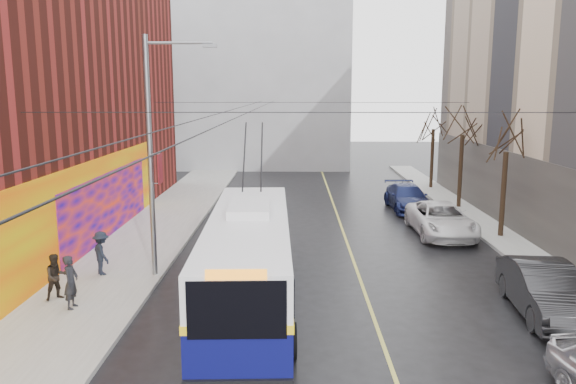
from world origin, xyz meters
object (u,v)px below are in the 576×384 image
(tree_near, at_px, (507,135))
(tree_mid, at_px, (463,122))
(pedestrian_c, at_px, (102,253))
(trolleybus, at_px, (249,258))
(parked_car_c, at_px, (441,219))
(following_car, at_px, (247,202))
(parked_car_d, at_px, (407,198))
(streetlight_pole, at_px, (154,151))
(parked_car_b, at_px, (545,290))
(tree_far, at_px, (434,118))
(pedestrian_b, at_px, (56,277))
(pedestrian_a, at_px, (71,282))

(tree_near, height_order, tree_mid, tree_mid)
(tree_near, xyz_separation_m, pedestrian_c, (-17.29, -6.05, -3.99))
(tree_near, xyz_separation_m, trolleybus, (-11.49, -8.64, -3.38))
(trolleybus, relative_size, parked_car_c, 2.14)
(parked_car_c, relative_size, following_car, 1.30)
(trolleybus, distance_m, following_car, 14.05)
(trolleybus, distance_m, parked_car_d, 17.36)
(parked_car_d, bearing_deg, streetlight_pole, -135.57)
(tree_near, distance_m, trolleybus, 14.77)
(tree_mid, relative_size, parked_car_c, 1.18)
(trolleybus, bearing_deg, parked_car_b, -7.00)
(tree_mid, xyz_separation_m, trolleybus, (-11.49, -15.64, -3.66))
(pedestrian_c, bearing_deg, tree_mid, -91.08)
(tree_far, xyz_separation_m, pedestrian_b, (-17.92, -22.66, -4.21))
(streetlight_pole, bearing_deg, tree_mid, 40.65)
(tree_far, height_order, following_car, tree_far)
(following_car, bearing_deg, parked_car_c, -22.88)
(following_car, distance_m, pedestrian_b, 14.94)
(trolleybus, distance_m, parked_car_b, 9.48)
(parked_car_c, bearing_deg, following_car, 154.15)
(parked_car_b, bearing_deg, following_car, 130.31)
(pedestrian_a, distance_m, pedestrian_b, 1.12)
(streetlight_pole, bearing_deg, following_car, 77.82)
(streetlight_pole, height_order, tree_mid, streetlight_pole)
(tree_far, bearing_deg, pedestrian_c, -130.77)
(parked_car_b, relative_size, pedestrian_a, 2.89)
(streetlight_pole, distance_m, pedestrian_c, 4.42)
(tree_mid, relative_size, parked_car_d, 1.28)
(tree_far, relative_size, parked_car_d, 1.26)
(tree_far, distance_m, trolleybus, 25.64)
(pedestrian_a, bearing_deg, trolleybus, -80.94)
(pedestrian_a, height_order, pedestrian_c, pedestrian_a)
(streetlight_pole, xyz_separation_m, tree_mid, (15.14, 13.00, 0.41))
(streetlight_pole, distance_m, parked_car_d, 17.82)
(tree_far, xyz_separation_m, pedestrian_c, (-17.29, -20.05, -4.16))
(tree_far, bearing_deg, parked_car_c, -101.56)
(tree_mid, bearing_deg, parked_car_d, -172.65)
(tree_near, relative_size, tree_mid, 0.96)
(pedestrian_b, bearing_deg, pedestrian_a, -85.42)
(streetlight_pole, relative_size, pedestrian_a, 5.18)
(parked_car_d, xyz_separation_m, pedestrian_b, (-14.72, -15.25, 0.17))
(tree_near, relative_size, tree_far, 0.97)
(parked_car_c, relative_size, pedestrian_c, 3.41)
(pedestrian_a, bearing_deg, parked_car_b, -89.14)
(tree_far, relative_size, parked_car_b, 1.31)
(tree_near, bearing_deg, parked_car_b, -102.36)
(trolleybus, bearing_deg, following_car, 92.99)
(tree_near, height_order, parked_car_b, tree_near)
(streetlight_pole, height_order, tree_far, streetlight_pole)
(pedestrian_c, bearing_deg, parked_car_d, -86.24)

